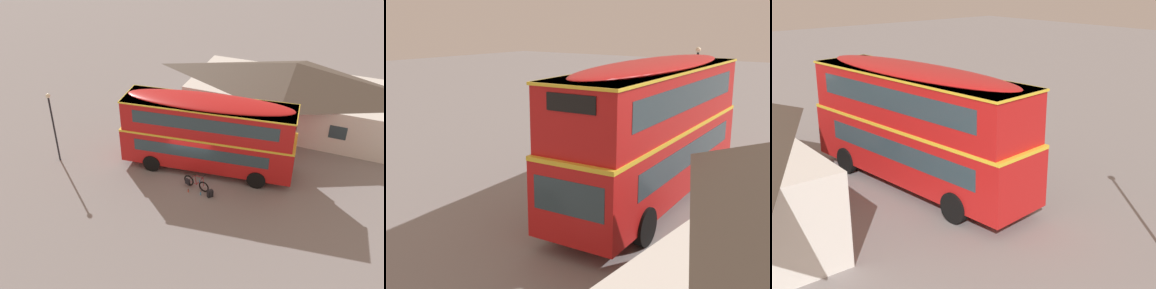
% 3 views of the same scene
% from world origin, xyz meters
% --- Properties ---
extents(ground_plane, '(120.00, 120.00, 0.00)m').
position_xyz_m(ground_plane, '(0.00, 0.00, 0.00)').
color(ground_plane, gray).
extents(double_decker_bus, '(10.62, 3.27, 4.79)m').
position_xyz_m(double_decker_bus, '(0.68, 0.95, 2.64)').
color(double_decker_bus, black).
rests_on(double_decker_bus, ground).
extents(touring_bicycle, '(1.70, 0.63, 1.03)m').
position_xyz_m(touring_bicycle, '(0.66, -1.27, 0.37)').
color(touring_bicycle, black).
rests_on(touring_bicycle, ground).
extents(backpack_on_ground, '(0.38, 0.38, 0.50)m').
position_xyz_m(backpack_on_ground, '(1.73, -1.75, 0.26)').
color(backpack_on_ground, black).
rests_on(backpack_on_ground, ground).
extents(water_bottle_blue_sports, '(0.06, 0.06, 0.23)m').
position_xyz_m(water_bottle_blue_sports, '(1.17, -1.80, 0.11)').
color(water_bottle_blue_sports, '#338CBF').
rests_on(water_bottle_blue_sports, ground).
extents(water_bottle_red_squeeze, '(0.06, 0.06, 0.21)m').
position_xyz_m(water_bottle_red_squeeze, '(0.40, -1.77, 0.10)').
color(water_bottle_red_squeeze, '#D84C33').
rests_on(water_bottle_red_squeeze, ground).
extents(pub_building, '(15.31, 7.94, 4.59)m').
position_xyz_m(pub_building, '(4.60, 8.87, 2.34)').
color(pub_building, silver).
rests_on(pub_building, ground).
extents(street_lamp, '(0.28, 0.28, 4.72)m').
position_xyz_m(street_lamp, '(-8.56, -1.43, 2.91)').
color(street_lamp, black).
rests_on(street_lamp, ground).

